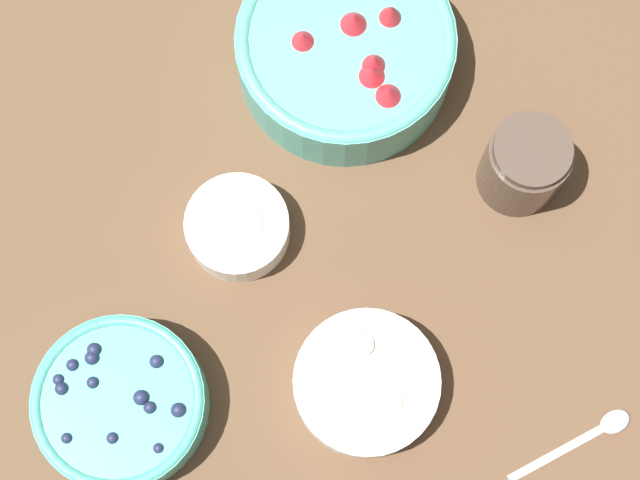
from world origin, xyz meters
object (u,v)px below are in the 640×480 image
Objects in this scene: bowl_bananas at (366,383)px; jar_chocolate at (524,166)px; bowl_blueberries at (121,403)px; bowl_cream at (237,226)px; bowl_strawberries at (346,50)px.

jar_chocolate is (-0.16, -0.22, 0.02)m from bowl_bananas.
jar_chocolate reaches higher than bowl_blueberries.
bowl_cream is at bearing 11.81° from jar_chocolate.
bowl_blueberries reaches higher than bowl_bananas.
jar_chocolate is at bearing -148.98° from bowl_blueberries.
bowl_cream is at bearing 59.47° from bowl_strawberries.
bowl_blueberries is (0.22, 0.37, -0.01)m from bowl_strawberries.
bowl_blueberries reaches higher than bowl_cream.
bowl_cream is (0.11, 0.19, -0.02)m from bowl_strawberries.
bowl_cream reaches higher than bowl_bananas.
bowl_bananas is at bearing 93.49° from bowl_strawberries.
jar_chocolate is (-0.18, 0.13, 0.00)m from bowl_strawberries.
jar_chocolate is (-0.29, -0.06, 0.02)m from bowl_cream.
bowl_strawberries is 1.36× the size of bowl_blueberries.
jar_chocolate reaches higher than bowl_bananas.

